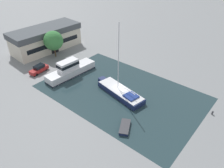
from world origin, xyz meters
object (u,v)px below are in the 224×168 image
Objects in this scene: warehouse_building at (46,38)px; quay_tree_near_building at (53,41)px; parked_car at (39,69)px; small_dinghy at (125,127)px; motor_cruiser at (70,70)px; sailboat_moored at (120,92)px.

quay_tree_near_building reaches higher than warehouse_building.
small_dinghy is (-1.93, -27.15, -0.59)m from parked_car.
quay_tree_near_building is (-1.58, -5.72, 1.35)m from warehouse_building.
parked_car is 1.25× the size of small_dinghy.
motor_cruiser is 21.20m from small_dinghy.
warehouse_building is 2.82× the size of quay_tree_near_building.
small_dinghy is at bearing 167.46° from motor_cruiser.
quay_tree_near_building is at bearing 94.21° from sailboat_moored.
warehouse_building is 6.08m from quay_tree_near_building.
motor_cruiser reaches higher than parked_car.
quay_tree_near_building is 9.48m from parked_car.
quay_tree_near_building is 11.79m from motor_cruiser.
sailboat_moored is at bearing -170.93° from motor_cruiser.
warehouse_building is at bearing 74.51° from quay_tree_near_building.
motor_cruiser is 3.22× the size of small_dinghy.
parked_car is at bearing 114.67° from sailboat_moored.
warehouse_building is 38.54m from small_dinghy.
warehouse_building reaches higher than parked_car.
sailboat_moored reaches higher than motor_cruiser.
sailboat_moored is 13.79m from motor_cruiser.
small_dinghy is at bearing -126.87° from sailboat_moored.
quay_tree_near_building is 1.44× the size of parked_car.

